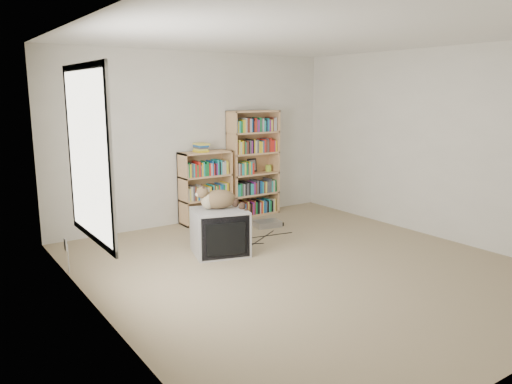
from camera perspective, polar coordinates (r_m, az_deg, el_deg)
floor at (r=5.68m, az=5.40°, el=-8.47°), size 4.50×5.00×0.01m
wall_back at (r=7.47m, az=-6.81°, el=6.10°), size 4.50×0.02×2.50m
wall_left at (r=4.32m, az=-17.92°, el=1.84°), size 0.02×5.00×2.50m
wall_right at (r=7.04m, az=19.89°, el=5.19°), size 0.02×5.00×2.50m
ceiling at (r=5.38m, az=5.92°, el=17.45°), size 4.50×5.00×0.02m
window at (r=4.49m, az=-18.63°, el=4.08°), size 0.02×1.22×1.52m
crt_tv at (r=6.05m, az=-4.16°, el=-4.54°), size 0.76×0.72×0.55m
cat at (r=5.99m, az=-3.79°, el=-1.14°), size 0.59×0.57×0.50m
bookcase_tall at (r=7.87m, az=-0.37°, el=3.05°), size 0.82×0.30×1.65m
bookcase_short at (r=7.48m, az=-5.84°, el=0.26°), size 0.78×0.30×1.07m
book_stack at (r=7.32m, az=-6.31°, el=5.07°), size 0.18×0.24×0.13m
green_mug at (r=8.02m, az=1.38°, el=2.76°), size 0.10×0.10×0.11m
framed_print at (r=7.96m, az=-0.46°, el=3.08°), size 0.16×0.05×0.21m
dvd_player at (r=7.28m, az=1.30°, el=-3.63°), size 0.41×0.33×0.08m
wall_outlet at (r=5.74m, az=-20.94°, el=-5.64°), size 0.01×0.08×0.13m
floor_cables at (r=6.58m, az=-2.89°, el=-5.63°), size 1.20×0.70×0.01m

